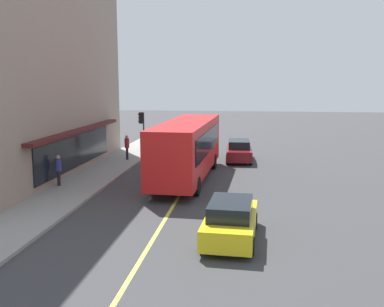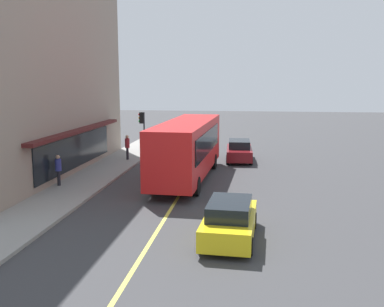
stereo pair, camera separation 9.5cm
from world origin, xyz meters
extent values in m
plane|color=#38383A|center=(0.00, 0.00, 0.00)|extent=(120.00, 120.00, 0.00)
cube|color=gray|center=(0.00, 5.77, 0.07)|extent=(80.00, 2.93, 0.15)
cube|color=#D8D14C|center=(0.00, 0.00, 0.00)|extent=(36.00, 0.16, 0.01)
cube|color=gray|center=(1.55, 11.84, 7.95)|extent=(19.06, 9.21, 15.89)
cube|color=#4C1919|center=(1.55, 6.99, 2.80)|extent=(13.34, 0.70, 0.20)
cube|color=black|center=(1.55, 7.21, 1.50)|extent=(11.43, 0.08, 2.00)
cube|color=red|center=(0.84, 0.09, 2.00)|extent=(11.10, 2.98, 3.00)
cube|color=black|center=(6.28, -0.16, 2.36)|extent=(0.21, 2.10, 1.80)
cube|color=black|center=(0.59, 1.37, 2.36)|extent=(8.79, 0.45, 1.32)
cube|color=black|center=(0.48, -1.17, 2.36)|extent=(8.79, 0.45, 1.32)
cube|color=#0CF259|center=(6.35, -0.16, 3.25)|extent=(0.16, 1.90, 0.36)
cube|color=#2D2D33|center=(6.38, -0.16, 0.75)|extent=(0.27, 2.40, 0.40)
cylinder|color=black|center=(4.40, 1.06, 0.50)|extent=(1.01, 0.34, 1.00)
cylinder|color=black|center=(4.30, -1.20, 0.50)|extent=(1.01, 0.34, 1.00)
cylinder|color=black|center=(-2.63, 1.37, 0.50)|extent=(1.01, 0.34, 1.00)
cylinder|color=black|center=(-2.73, -0.89, 0.50)|extent=(1.01, 0.34, 1.00)
cylinder|color=#2D2D33|center=(9.74, 4.88, 1.75)|extent=(0.12, 0.12, 3.20)
cube|color=black|center=(9.74, 5.08, 2.90)|extent=(0.30, 0.30, 0.90)
sphere|color=red|center=(9.74, 5.25, 3.17)|extent=(0.18, 0.18, 0.18)
sphere|color=orange|center=(9.74, 5.25, 2.90)|extent=(0.18, 0.18, 0.18)
sphere|color=green|center=(9.74, 5.25, 2.63)|extent=(0.18, 0.18, 0.18)
cube|color=yellow|center=(-8.78, -2.88, 0.60)|extent=(4.39, 2.03, 0.75)
cube|color=black|center=(-8.93, -2.87, 1.25)|extent=(2.49, 1.64, 0.55)
cylinder|color=black|center=(-7.32, -2.14, 0.32)|extent=(0.65, 0.25, 0.64)
cylinder|color=black|center=(-7.40, -3.77, 0.32)|extent=(0.65, 0.25, 0.64)
cylinder|color=black|center=(-10.15, -1.98, 0.32)|extent=(0.65, 0.25, 0.64)
cylinder|color=black|center=(-10.24, -3.62, 0.32)|extent=(0.65, 0.25, 0.64)
cube|color=maroon|center=(7.49, -2.81, 0.60)|extent=(4.37, 1.96, 0.75)
cube|color=black|center=(7.64, -2.80, 1.25)|extent=(2.46, 1.60, 0.55)
cylinder|color=black|center=(6.11, -3.68, 0.32)|extent=(0.65, 0.24, 0.64)
cylinder|color=black|center=(6.04, -2.04, 0.32)|extent=(0.65, 0.24, 0.64)
cylinder|color=black|center=(8.94, -3.57, 0.32)|extent=(0.65, 0.24, 0.64)
cylinder|color=black|center=(8.88, -1.93, 0.32)|extent=(0.65, 0.24, 0.64)
cylinder|color=black|center=(6.16, 5.27, 0.58)|extent=(0.18, 0.18, 0.87)
cylinder|color=maroon|center=(6.16, 5.27, 1.36)|extent=(0.34, 0.34, 0.69)
sphere|color=tan|center=(6.16, 5.27, 1.83)|extent=(0.24, 0.24, 0.24)
cylinder|color=black|center=(-2.12, 6.82, 0.56)|extent=(0.18, 0.18, 0.83)
cylinder|color=#33388C|center=(-2.12, 6.82, 1.30)|extent=(0.34, 0.34, 0.65)
sphere|color=tan|center=(-2.12, 6.82, 1.75)|extent=(0.23, 0.23, 0.23)
camera|label=1|loc=(-24.53, -3.45, 5.89)|focal=41.08mm
camera|label=2|loc=(-24.52, -3.54, 5.89)|focal=41.08mm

